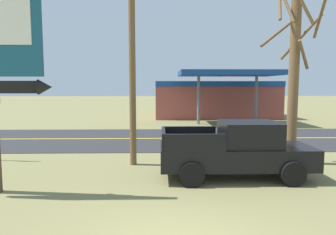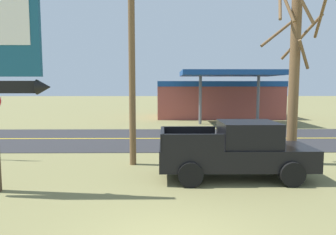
# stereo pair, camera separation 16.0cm
# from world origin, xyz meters

# --- Properties ---
(road_asphalt) EXTENTS (140.00, 8.00, 0.02)m
(road_asphalt) POSITION_xyz_m (0.00, 13.00, 0.01)
(road_asphalt) COLOR #2B2B2D
(road_asphalt) RESTS_ON ground
(road_centre_line) EXTENTS (126.00, 0.20, 0.01)m
(road_centre_line) POSITION_xyz_m (0.00, 13.00, 0.02)
(road_centre_line) COLOR gold
(road_centre_line) RESTS_ON road_asphalt
(utility_pole) EXTENTS (1.60, 0.26, 9.81)m
(utility_pole) POSITION_xyz_m (-1.44, 6.87, 5.17)
(utility_pole) COLOR brown
(utility_pole) RESTS_ON ground
(bare_tree) EXTENTS (2.41, 2.39, 7.61)m
(bare_tree) POSITION_xyz_m (5.06, 6.97, 3.80)
(bare_tree) COLOR brown
(bare_tree) RESTS_ON ground
(gas_station) EXTENTS (12.00, 11.50, 4.40)m
(gas_station) POSITION_xyz_m (5.21, 25.84, 1.94)
(gas_station) COLOR #A84C42
(gas_station) RESTS_ON ground
(pickup_black_parked_on_lawn) EXTENTS (5.20, 2.24, 1.96)m
(pickup_black_parked_on_lawn) POSITION_xyz_m (2.34, 4.97, 0.96)
(pickup_black_parked_on_lawn) COLOR black
(pickup_black_parked_on_lawn) RESTS_ON ground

